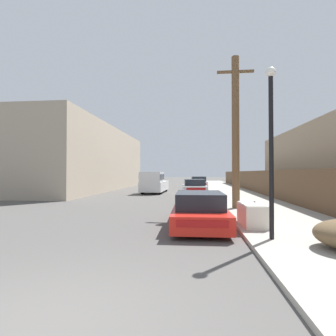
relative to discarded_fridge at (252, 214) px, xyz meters
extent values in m
plane|color=#4F4C49|center=(-3.72, -6.01, -0.48)|extent=(220.00, 220.00, 0.00)
cube|color=#9E998E|center=(1.58, 17.49, -0.42)|extent=(4.20, 63.00, 0.12)
cube|color=silver|center=(0.00, 0.00, -0.01)|extent=(0.75, 1.59, 0.69)
cube|color=white|center=(0.00, 0.00, 0.35)|extent=(0.72, 1.53, 0.03)
cube|color=#333335|center=(0.18, 0.49, 0.37)|extent=(0.03, 0.20, 0.02)
cube|color=gray|center=(-0.01, 0.25, 0.37)|extent=(0.73, 0.09, 0.01)
cube|color=gray|center=(0.01, -0.24, 0.37)|extent=(0.73, 0.09, 0.01)
cube|color=red|center=(-1.74, 0.47, -0.08)|extent=(1.88, 4.69, 0.53)
cube|color=black|center=(-1.73, 0.05, 0.45)|extent=(1.58, 2.26, 0.53)
cube|color=#B21414|center=(-1.69, -1.88, 0.02)|extent=(1.40, 0.06, 0.18)
cylinder|color=black|center=(-2.54, 1.89, -0.17)|extent=(0.21, 0.63, 0.63)
cylinder|color=black|center=(-0.99, 1.92, -0.17)|extent=(0.21, 0.63, 0.63)
cylinder|color=black|center=(-2.48, -0.99, -0.17)|extent=(0.21, 0.63, 0.63)
cylinder|color=black|center=(-0.94, -0.96, -0.17)|extent=(0.21, 0.63, 0.63)
cube|color=silver|center=(-1.94, 13.42, -0.02)|extent=(2.21, 4.25, 0.66)
cube|color=black|center=(-1.93, 13.26, 0.57)|extent=(1.80, 2.42, 0.51)
cube|color=#B21414|center=(-1.79, 11.35, 0.10)|extent=(1.48, 0.14, 0.23)
cylinder|color=black|center=(-2.87, 14.63, -0.18)|extent=(0.25, 0.63, 0.61)
cylinder|color=black|center=(-1.22, 14.76, -0.18)|extent=(0.25, 0.63, 0.61)
cylinder|color=black|center=(-2.67, 12.09, -0.18)|extent=(0.25, 0.63, 0.61)
cylinder|color=black|center=(-1.02, 12.21, -0.18)|extent=(0.25, 0.63, 0.61)
cube|color=silver|center=(-1.46, 22.10, 0.02)|extent=(2.08, 4.43, 0.71)
cube|color=black|center=(-1.45, 21.92, 0.65)|extent=(1.71, 2.51, 0.56)
cube|color=#B21414|center=(-1.34, 19.92, 0.14)|extent=(1.43, 0.11, 0.25)
cylinder|color=black|center=(-2.33, 23.39, -0.16)|extent=(0.24, 0.65, 0.64)
cylinder|color=black|center=(-0.75, 23.48, -0.16)|extent=(0.24, 0.65, 0.64)
cylinder|color=black|center=(-2.18, 20.71, -0.16)|extent=(0.24, 0.65, 0.64)
cylinder|color=black|center=(-0.59, 20.80, -0.16)|extent=(0.24, 0.65, 0.64)
cube|color=silver|center=(-5.59, 15.29, 0.14)|extent=(2.04, 5.32, 0.84)
cube|color=silver|center=(-5.63, 13.83, 1.00)|extent=(1.85, 2.42, 0.88)
cube|color=black|center=(-5.63, 13.83, 1.02)|extent=(1.89, 2.37, 0.49)
cylinder|color=black|center=(-4.84, 13.63, -0.09)|extent=(0.28, 0.79, 0.79)
cylinder|color=black|center=(-6.43, 13.67, -0.09)|extent=(0.28, 0.79, 0.79)
cylinder|color=black|center=(-4.76, 16.90, -0.09)|extent=(0.28, 0.79, 0.79)
cylinder|color=black|center=(-6.34, 16.94, -0.09)|extent=(0.28, 0.79, 0.79)
cylinder|color=brown|center=(0.13, 4.28, 3.40)|extent=(0.37, 0.37, 7.52)
cube|color=brown|center=(0.13, 4.28, 6.41)|extent=(1.80, 0.12, 0.12)
cylinder|color=black|center=(0.12, -1.78, 1.78)|extent=(0.12, 0.12, 4.29)
sphere|color=white|center=(0.12, -1.78, 4.06)|extent=(0.26, 0.26, 0.26)
cube|color=brown|center=(3.53, 16.23, 0.60)|extent=(0.08, 42.45, 1.91)
cube|color=tan|center=(-13.73, 19.01, 2.84)|extent=(7.00, 23.22, 6.65)
camera|label=1|loc=(-1.89, -8.92, 1.38)|focal=28.00mm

